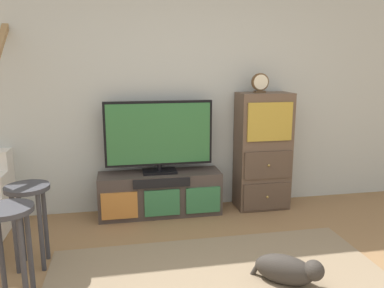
{
  "coord_description": "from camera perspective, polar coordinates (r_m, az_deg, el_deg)",
  "views": [
    {
      "loc": [
        -0.69,
        -1.69,
        1.61
      ],
      "look_at": [
        -0.0,
        1.92,
        0.82
      ],
      "focal_mm": 35.46,
      "sensor_mm": 36.0,
      "label": 1
    }
  ],
  "objects": [
    {
      "name": "media_console",
      "position": [
        4.14,
        -4.8,
        -7.45
      ],
      "size": [
        1.3,
        0.38,
        0.46
      ],
      "color": "#423833",
      "rests_on": "ground_plane"
    },
    {
      "name": "bar_stool_far",
      "position": [
        3.28,
        -23.34,
        -8.61
      ],
      "size": [
        0.34,
        0.34,
        0.68
      ],
      "color": "#333338",
      "rests_on": "ground_plane"
    },
    {
      "name": "bar_stool_near",
      "position": [
        2.84,
        -25.81,
        -11.84
      ],
      "size": [
        0.34,
        0.34,
        0.69
      ],
      "color": "#333338",
      "rests_on": "ground_plane"
    },
    {
      "name": "back_wall",
      "position": [
        4.21,
        -1.36,
        8.52
      ],
      "size": [
        6.4,
        0.12,
        2.7
      ],
      "primitive_type": "cube",
      "color": "#B2B7B2",
      "rests_on": "ground_plane"
    },
    {
      "name": "dog",
      "position": [
        3.03,
        14.26,
        -17.84
      ],
      "size": [
        0.48,
        0.42,
        0.23
      ],
      "color": "#332D28",
      "rests_on": "ground_plane"
    },
    {
      "name": "television",
      "position": [
        3.99,
        -5.0,
        1.34
      ],
      "size": [
        1.13,
        0.22,
        0.77
      ],
      "color": "black",
      "rests_on": "media_console"
    },
    {
      "name": "desk_clock",
      "position": [
        4.15,
        10.2,
        9.01
      ],
      "size": [
        0.18,
        0.08,
        0.21
      ],
      "color": "#4C3823",
      "rests_on": "side_cabinet"
    },
    {
      "name": "side_cabinet",
      "position": [
        4.3,
        10.59,
        -1.09
      ],
      "size": [
        0.58,
        0.38,
        1.3
      ],
      "color": "brown",
      "rests_on": "ground_plane"
    }
  ]
}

